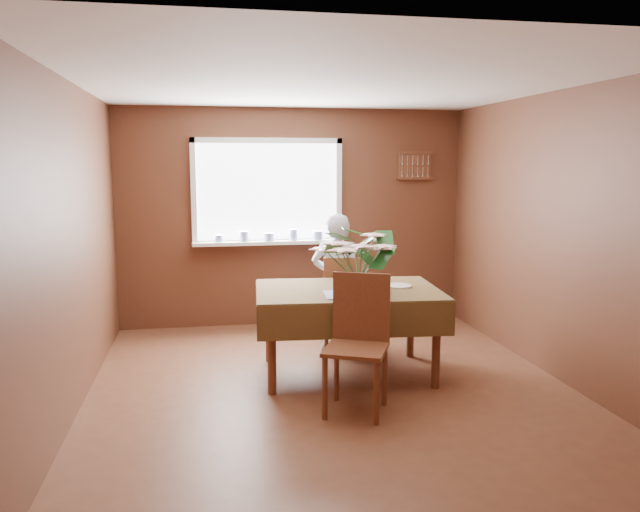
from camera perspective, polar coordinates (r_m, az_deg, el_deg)
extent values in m
plane|color=#58301E|center=(5.35, 1.09, -12.06)|extent=(4.50, 4.50, 0.00)
plane|color=white|center=(5.05, 1.17, 15.55)|extent=(4.50, 4.50, 0.00)
plane|color=brown|center=(7.26, -2.44, 3.53)|extent=(4.00, 0.00, 4.00)
plane|color=brown|center=(2.91, 10.06, -4.16)|extent=(4.00, 0.00, 4.00)
plane|color=brown|center=(5.05, -21.71, 0.72)|extent=(0.00, 4.50, 4.50)
plane|color=brown|center=(5.79, 20.92, 1.69)|extent=(0.00, 4.50, 4.50)
cube|color=white|center=(7.19, -4.82, 5.85)|extent=(1.60, 0.01, 1.10)
cube|color=white|center=(7.17, -4.87, 10.48)|extent=(1.72, 0.06, 0.06)
cube|color=white|center=(7.22, -4.75, 1.24)|extent=(1.72, 0.06, 0.06)
cube|color=white|center=(7.14, -11.48, 5.69)|extent=(0.06, 0.06, 1.22)
cube|color=white|center=(7.30, 1.72, 5.92)|extent=(0.06, 0.06, 1.22)
cube|color=white|center=(7.15, -4.69, 1.25)|extent=(1.72, 0.20, 0.04)
cylinder|color=white|center=(7.09, -9.22, 1.60)|extent=(0.09, 0.09, 0.08)
cylinder|color=white|center=(7.10, -6.95, 1.80)|extent=(0.11, 0.11, 0.12)
cylinder|color=white|center=(7.12, -4.68, 1.76)|extent=(0.12, 0.12, 0.09)
cylinder|color=white|center=(7.15, -2.44, 1.96)|extent=(0.10, 0.10, 0.13)
cylinder|color=white|center=(7.20, -0.22, 1.91)|extent=(0.11, 0.11, 0.10)
cube|color=brown|center=(7.54, 8.64, 8.19)|extent=(0.40, 0.03, 0.30)
cube|color=brown|center=(7.53, 8.71, 9.33)|extent=(0.44, 0.04, 0.03)
cube|color=brown|center=(7.53, 8.66, 7.05)|extent=(0.44, 0.04, 0.03)
cylinder|color=brown|center=(5.14, -4.43, -8.67)|extent=(0.07, 0.07, 0.73)
cylinder|color=brown|center=(5.35, 10.58, -8.09)|extent=(0.07, 0.07, 0.73)
cylinder|color=brown|center=(5.97, -4.67, -6.23)|extent=(0.07, 0.07, 0.73)
cylinder|color=brown|center=(6.15, 8.29, -5.84)|extent=(0.07, 0.07, 0.73)
cube|color=brown|center=(5.52, 2.55, -3.33)|extent=(1.61, 1.14, 0.04)
cube|color=#453119|center=(5.52, 2.55, -3.07)|extent=(1.68, 1.21, 0.01)
cube|color=#453119|center=(5.03, 3.46, -5.97)|extent=(1.60, 0.14, 0.29)
cube|color=#453119|center=(6.07, 1.78, -3.42)|extent=(1.60, 0.14, 0.29)
cube|color=#453119|center=(5.49, -5.77, -4.76)|extent=(0.10, 1.08, 0.29)
cube|color=#453119|center=(5.72, 10.51, -4.32)|extent=(0.10, 1.08, 0.29)
cube|color=#5089E4|center=(5.27, 2.96, -3.52)|extent=(0.49, 0.37, 0.01)
cylinder|color=brown|center=(6.65, 3.38, -5.97)|extent=(0.04, 0.04, 0.44)
cylinder|color=brown|center=(6.62, 0.34, -6.03)|extent=(0.04, 0.04, 0.44)
cylinder|color=brown|center=(6.31, 3.78, -6.76)|extent=(0.04, 0.04, 0.44)
cylinder|color=brown|center=(6.28, 0.58, -6.83)|extent=(0.04, 0.04, 0.44)
cube|color=brown|center=(6.40, 2.03, -4.36)|extent=(0.45, 0.45, 0.03)
cube|color=brown|center=(6.17, 2.23, -2.41)|extent=(0.41, 0.08, 0.49)
cylinder|color=brown|center=(4.68, 0.45, -12.01)|extent=(0.04, 0.04, 0.48)
cylinder|color=brown|center=(4.61, 5.19, -12.38)|extent=(0.04, 0.04, 0.48)
cylinder|color=brown|center=(5.04, 1.52, -10.52)|extent=(0.04, 0.04, 0.48)
cylinder|color=brown|center=(4.97, 5.92, -10.83)|extent=(0.04, 0.04, 0.48)
cube|color=brown|center=(4.74, 3.29, -8.52)|extent=(0.59, 0.59, 0.03)
cube|color=brown|center=(4.86, 3.80, -4.64)|extent=(0.42, 0.22, 0.53)
imported|color=white|center=(6.25, 1.54, -2.42)|extent=(0.58, 0.46, 1.39)
cylinder|color=white|center=(5.25, 3.50, -2.76)|extent=(0.12, 0.12, 0.15)
cylinder|color=#33662D|center=(5.23, 3.52, -1.45)|extent=(0.07, 0.07, 0.11)
cylinder|color=white|center=(5.65, 7.14, -2.72)|extent=(0.26, 0.26, 0.01)
cube|color=silver|center=(5.31, 4.91, -3.38)|extent=(0.07, 0.20, 0.00)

